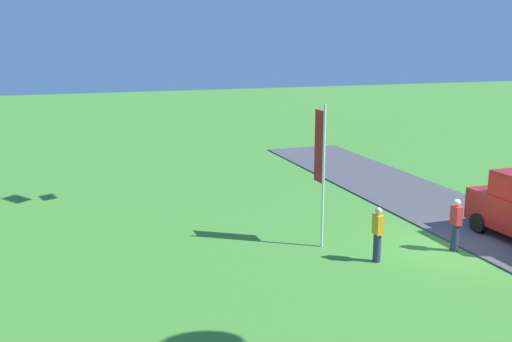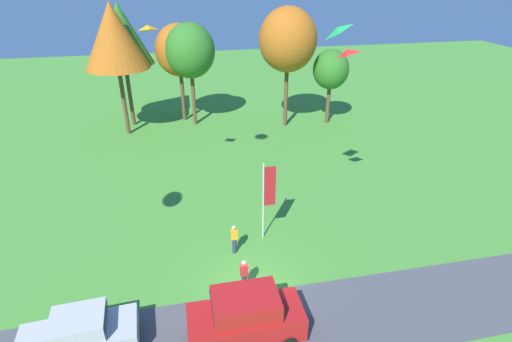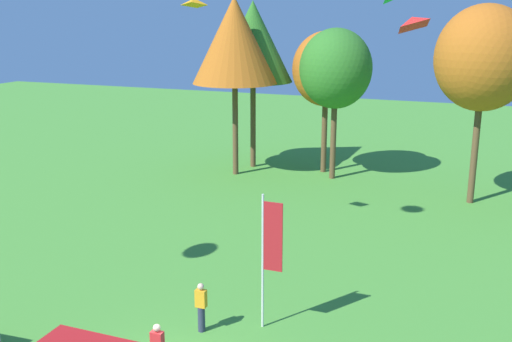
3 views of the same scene
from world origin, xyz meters
The scene contains 16 objects.
ground_plane centered at (0.00, 0.00, 0.00)m, with size 120.00×120.00×0.00m, color #478E33.
pavement_strip centered at (0.00, -2.37, 0.03)m, with size 36.00×4.40×0.06m, color #4C4C51.
car_sedan_by_flagpole centered at (-7.04, -1.92, 1.04)m, with size 4.50×2.17×1.84m.
car_suv_far_end centered at (-0.63, -2.58, 1.30)m, with size 4.61×2.06×2.28m.
person_watching_sky centered at (-0.22, 2.99, 0.88)m, with size 0.36×0.24×1.71m.
person_beside_suv centered at (-0.20, 0.18, 0.88)m, with size 0.36×0.24×1.71m.
tree_lone_near centered at (-7.03, 21.79, 8.53)m, with size 5.31×5.31×11.21m.
tree_far_left centered at (-6.70, 24.05, 8.35)m, with size 5.20×5.20×10.98m.
tree_center_back centered at (-1.85, 24.42, 6.72)m, with size 4.32×4.32×9.13m.
tree_far_right centered at (-0.90, 23.05, 6.88)m, with size 4.43×4.43×9.35m.
tree_left_of_center centered at (7.50, 20.91, 7.88)m, with size 5.06×5.06×10.69m.
tree_right_of_center centered at (11.69, 20.84, 5.11)m, with size 3.30×3.30×6.97m.
flag_banner centered at (1.79, 3.99, 2.94)m, with size 0.71×0.08×4.65m.
kite_diamond_high_left centered at (5.74, 4.49, 9.95)m, with size 0.71×0.90×0.28m, color red.
kite_diamond_low_drifter centered at (5.29, 4.93, 10.91)m, with size 1.00×1.08×0.25m, color green.
kite_diamond_near_flag centered at (-3.69, 9.88, 10.63)m, with size 0.83×0.77×0.28m, color orange.
Camera 2 is at (-2.54, -13.85, 13.64)m, focal length 28.00 mm.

